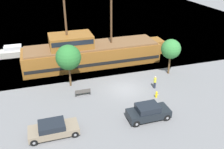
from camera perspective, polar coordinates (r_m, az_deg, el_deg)
ground_plane at (r=29.87m, az=2.95°, el=-3.45°), size 160.00×160.00×0.00m
water_surface at (r=70.39m, az=-9.80°, el=14.00°), size 80.00×80.00×0.00m
pirate_ship at (r=35.89m, az=-4.92°, el=4.99°), size 20.58×4.86×10.89m
moored_boat_dockside at (r=41.92m, az=-21.04°, el=4.85°), size 6.40×1.91×1.69m
parked_car_curb_front at (r=24.83m, az=8.27°, el=-8.49°), size 4.17×1.91×1.59m
parked_car_curb_mid at (r=23.30m, az=-13.30°, el=-12.01°), size 4.41×1.99×1.35m
fire_hydrant at (r=28.55m, az=10.13°, el=-4.46°), size 0.42×0.25×0.76m
bench_promenade_east at (r=28.63m, az=-6.69°, el=-4.03°), size 1.76×0.45×0.85m
pedestrian_walking_near at (r=30.21m, az=9.78°, el=-1.73°), size 0.32×0.32×1.59m
tree_row_east at (r=29.52m, az=-9.93°, el=3.84°), size 2.98×2.98×5.22m
tree_row_mideast at (r=33.18m, az=13.32°, el=5.67°), size 2.55×2.55×4.77m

